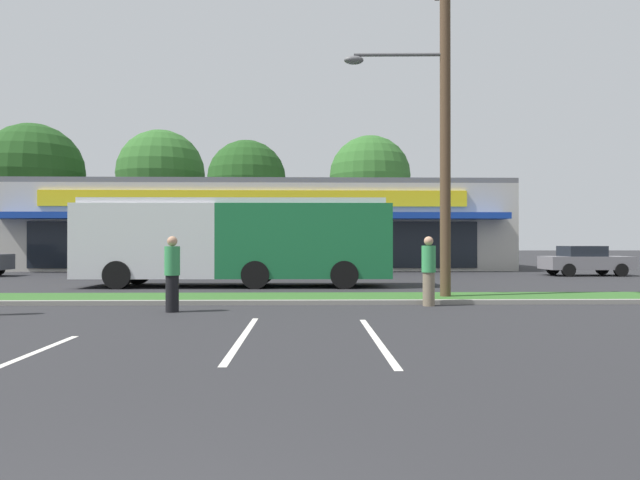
# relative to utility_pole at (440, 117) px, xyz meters

# --- Properties ---
(grass_median) EXTENTS (56.00, 2.20, 0.12)m
(grass_median) POSITION_rel_utility_pole_xyz_m (-4.91, 0.19, -5.14)
(grass_median) COLOR #2D5B23
(grass_median) RESTS_ON ground_plane
(curb_lip) EXTENTS (56.00, 0.24, 0.12)m
(curb_lip) POSITION_rel_utility_pole_xyz_m (-4.91, -1.03, -5.14)
(curb_lip) COLOR gray
(curb_lip) RESTS_ON ground_plane
(parking_stripe_1) EXTENTS (0.12, 4.80, 0.01)m
(parking_stripe_1) POSITION_rel_utility_pole_xyz_m (-7.82, -8.44, -5.20)
(parking_stripe_1) COLOR silver
(parking_stripe_1) RESTS_ON ground_plane
(parking_stripe_2) EXTENTS (0.12, 4.80, 0.01)m
(parking_stripe_2) POSITION_rel_utility_pole_xyz_m (-4.89, -6.18, -5.20)
(parking_stripe_2) COLOR silver
(parking_stripe_2) RESTS_ON ground_plane
(parking_stripe_3) EXTENTS (0.12, 4.80, 0.01)m
(parking_stripe_3) POSITION_rel_utility_pole_xyz_m (-2.61, -6.45, -5.20)
(parking_stripe_3) COLOR silver
(parking_stripe_3) RESTS_ON ground_plane
(storefront_building) EXTENTS (30.36, 12.13, 5.38)m
(storefront_building) POSITION_rel_utility_pole_xyz_m (-6.81, 21.58, -2.51)
(storefront_building) COLOR #BCB7AD
(storefront_building) RESTS_ON ground_plane
(tree_far_left) EXTENTS (8.11, 8.11, 11.43)m
(tree_far_left) POSITION_rel_utility_pole_xyz_m (-26.31, 31.04, 2.16)
(tree_far_left) COLOR #473323
(tree_far_left) RESTS_ON ground_plane
(tree_left) EXTENTS (7.44, 7.44, 11.28)m
(tree_left) POSITION_rel_utility_pole_xyz_m (-16.32, 32.77, 2.35)
(tree_left) COLOR #473323
(tree_left) RESTS_ON ground_plane
(tree_mid_left) EXTENTS (6.12, 6.12, 9.66)m
(tree_mid_left) POSITION_rel_utility_pole_xyz_m (-8.53, 28.44, 1.38)
(tree_mid_left) COLOR #473323
(tree_mid_left) RESTS_ON ground_plane
(tree_mid) EXTENTS (6.38, 6.38, 10.11)m
(tree_mid) POSITION_rel_utility_pole_xyz_m (1.17, 28.74, 1.70)
(tree_mid) COLOR #473323
(tree_mid) RESTS_ON ground_plane
(utility_pole) EXTENTS (3.03, 2.40, 9.72)m
(utility_pole) POSITION_rel_utility_pole_xyz_m (0.00, 0.00, 0.00)
(utility_pole) COLOR #4C3826
(utility_pole) RESTS_ON ground_plane
(city_bus) EXTENTS (11.54, 2.76, 3.25)m
(city_bus) POSITION_rel_utility_pole_xyz_m (-6.47, 5.30, -3.44)
(city_bus) COLOR #196638
(city_bus) RESTS_ON ground_plane
(car_1) EXTENTS (4.13, 1.99, 1.48)m
(car_1) POSITION_rel_utility_pole_xyz_m (10.06, 11.95, -4.45)
(car_1) COLOR slate
(car_1) RESTS_ON ground_plane
(pedestrian_near_bench) EXTENTS (0.36, 0.36, 1.79)m
(pedestrian_near_bench) POSITION_rel_utility_pole_xyz_m (-6.97, -2.57, -4.30)
(pedestrian_near_bench) COLOR black
(pedestrian_near_bench) RESTS_ON ground_plane
(pedestrian_mid) EXTENTS (0.36, 0.36, 1.80)m
(pedestrian_mid) POSITION_rel_utility_pole_xyz_m (-0.63, -1.41, -4.30)
(pedestrian_mid) COLOR #726651
(pedestrian_mid) RESTS_ON ground_plane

